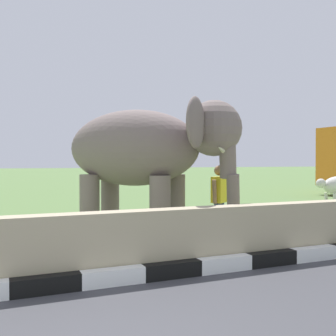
% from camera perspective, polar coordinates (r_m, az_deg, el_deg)
% --- Properties ---
extents(striped_curb, '(16.20, 0.20, 0.24)m').
position_cam_1_polar(striped_curb, '(5.62, -21.86, -15.87)').
color(striped_curb, white).
rests_on(striped_curb, ground_plane).
extents(barrier_parapet, '(28.00, 0.36, 1.00)m').
position_cam_1_polar(barrier_parapet, '(6.31, 0.33, -10.39)').
color(barrier_parapet, tan).
rests_on(barrier_parapet, ground_plane).
extents(elephant, '(3.84, 3.83, 3.01)m').
position_cam_1_polar(elephant, '(8.78, -2.94, 2.54)').
color(elephant, slate).
rests_on(elephant, ground_plane).
extents(person_handler, '(0.59, 0.47, 1.66)m').
position_cam_1_polar(person_handler, '(9.02, 7.36, -4.26)').
color(person_handler, navy).
rests_on(person_handler, ground_plane).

